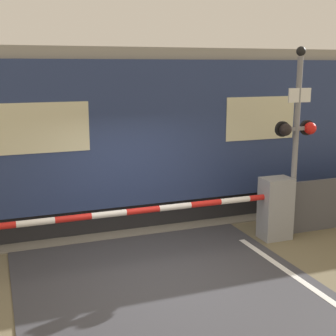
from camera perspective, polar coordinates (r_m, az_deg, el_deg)
The scene contains 5 objects.
ground_plane at distance 7.93m, azimuth -0.91°, elevation -13.23°, with size 80.00×80.00×0.00m, color #6B6047.
track_bed at distance 11.10m, azimuth -7.14°, elevation -5.58°, with size 36.00×3.20×0.13m.
train at distance 11.77m, azimuth 7.61°, elevation 5.00°, with size 16.91×2.79×3.79m.
crossing_barrier at distance 9.39m, azimuth 10.55°, elevation -4.88°, with size 5.97×0.44×1.25m.
signal_post at distance 9.46m, azimuth 15.39°, elevation 4.13°, with size 0.87×0.26×3.78m.
Camera 1 is at (-2.40, -6.74, 3.42)m, focal length 50.00 mm.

